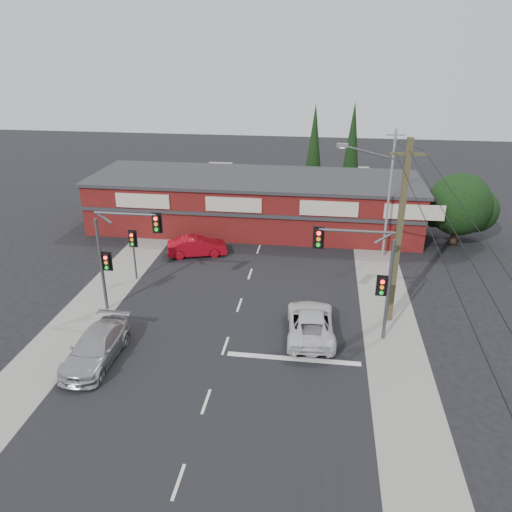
# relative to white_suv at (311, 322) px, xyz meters

# --- Properties ---
(ground) EXTENTS (120.00, 120.00, 0.00)m
(ground) POSITION_rel_white_suv_xyz_m (-4.22, -0.85, -0.72)
(ground) COLOR black
(ground) RESTS_ON ground
(road_strip) EXTENTS (14.00, 70.00, 0.01)m
(road_strip) POSITION_rel_white_suv_xyz_m (-4.22, 4.15, -0.71)
(road_strip) COLOR black
(road_strip) RESTS_ON ground
(verge_left) EXTENTS (3.00, 70.00, 0.02)m
(verge_left) POSITION_rel_white_suv_xyz_m (-12.72, 4.15, -0.71)
(verge_left) COLOR gray
(verge_left) RESTS_ON ground
(verge_right) EXTENTS (3.00, 70.00, 0.02)m
(verge_right) POSITION_rel_white_suv_xyz_m (4.28, 4.15, -0.71)
(verge_right) COLOR gray
(verge_right) RESTS_ON ground
(stop_line) EXTENTS (6.50, 0.35, 0.01)m
(stop_line) POSITION_rel_white_suv_xyz_m (-0.72, -2.35, -0.70)
(stop_line) COLOR silver
(stop_line) RESTS_ON ground
(white_suv) EXTENTS (2.70, 5.31, 1.44)m
(white_suv) POSITION_rel_white_suv_xyz_m (0.00, 0.00, 0.00)
(white_suv) COLOR silver
(white_suv) RESTS_ON ground
(silver_suv) EXTENTS (2.03, 4.98, 1.45)m
(silver_suv) POSITION_rel_white_suv_xyz_m (-10.12, -3.75, 0.01)
(silver_suv) COLOR #ADAFB3
(silver_suv) RESTS_ON ground
(red_sedan) EXTENTS (4.46, 2.61, 1.39)m
(red_sedan) POSITION_rel_white_suv_xyz_m (-8.45, 9.49, -0.02)
(red_sedan) COLOR #9C0915
(red_sedan) RESTS_ON ground
(lane_dashes) EXTENTS (0.12, 53.08, 0.01)m
(lane_dashes) POSITION_rel_white_suv_xyz_m (-4.22, 6.89, -0.70)
(lane_dashes) COLOR silver
(lane_dashes) RESTS_ON ground
(shop_building) EXTENTS (27.30, 8.40, 4.22)m
(shop_building) POSITION_rel_white_suv_xyz_m (-5.21, 16.13, 1.42)
(shop_building) COLOR #541110
(shop_building) RESTS_ON ground
(tree_cluster) EXTENTS (5.90, 5.10, 5.50)m
(tree_cluster) POSITION_rel_white_suv_xyz_m (10.47, 14.59, 2.18)
(tree_cluster) COLOR #2D2116
(tree_cluster) RESTS_ON ground
(conifer_near) EXTENTS (1.80, 1.80, 9.25)m
(conifer_near) POSITION_rel_white_suv_xyz_m (-0.72, 23.15, 4.76)
(conifer_near) COLOR #2D2116
(conifer_near) RESTS_ON ground
(conifer_far) EXTENTS (1.80, 1.80, 9.25)m
(conifer_far) POSITION_rel_white_suv_xyz_m (2.78, 25.15, 4.76)
(conifer_far) COLOR #2D2116
(conifer_far) RESTS_ON ground
(traffic_mast_left) EXTENTS (3.77, 0.27, 5.97)m
(traffic_mast_left) POSITION_rel_white_suv_xyz_m (-10.65, 1.15, 3.21)
(traffic_mast_left) COLOR #47494C
(traffic_mast_left) RESTS_ON ground
(traffic_mast_right) EXTENTS (3.96, 0.27, 5.97)m
(traffic_mast_right) POSITION_rel_white_suv_xyz_m (2.64, 0.15, 3.23)
(traffic_mast_right) COLOR #47494C
(traffic_mast_right) RESTS_ON ground
(pedestal_signal) EXTENTS (0.55, 0.27, 3.38)m
(pedestal_signal) POSITION_rel_white_suv_xyz_m (-11.42, 5.16, 1.69)
(pedestal_signal) COLOR #47494C
(pedestal_signal) RESTS_ON ground
(utility_pole) EXTENTS (4.38, 0.59, 10.00)m
(utility_pole) POSITION_rel_white_suv_xyz_m (4.14, 2.14, 4.68)
(utility_pole) COLOR #4A4629
(utility_pole) RESTS_ON ground
(steel_pole) EXTENTS (1.20, 0.16, 9.00)m
(steel_pole) POSITION_rel_white_suv_xyz_m (4.78, 11.15, 3.99)
(steel_pole) COLOR gray
(steel_pole) RESTS_ON ground
(power_lines) EXTENTS (2.01, 29.00, 1.22)m
(power_lines) POSITION_rel_white_suv_xyz_m (4.25, -3.32, 8.32)
(power_lines) COLOR black
(power_lines) RESTS_ON ground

